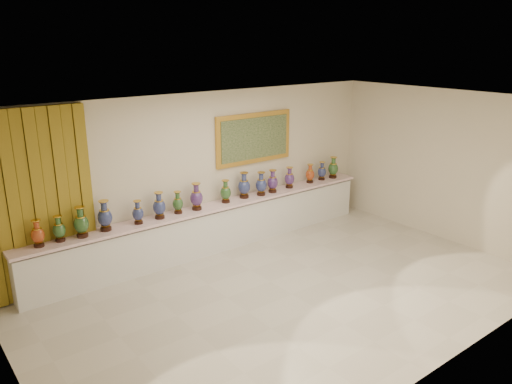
% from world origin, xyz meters
% --- Properties ---
extents(ground, '(8.00, 8.00, 0.00)m').
position_xyz_m(ground, '(0.00, 0.00, 0.00)').
color(ground, beige).
rests_on(ground, ground).
extents(room, '(8.00, 8.00, 8.00)m').
position_xyz_m(room, '(-2.36, 2.44, 1.58)').
color(room, beige).
rests_on(room, ground).
extents(counter, '(7.28, 0.48, 0.90)m').
position_xyz_m(counter, '(0.00, 2.27, 0.44)').
color(counter, white).
rests_on(counter, ground).
extents(vase_0, '(0.23, 0.23, 0.43)m').
position_xyz_m(vase_0, '(-3.16, 2.24, 1.09)').
color(vase_0, black).
rests_on(vase_0, counter).
extents(vase_1, '(0.23, 0.23, 0.42)m').
position_xyz_m(vase_1, '(-2.84, 2.26, 1.09)').
color(vase_1, black).
rests_on(vase_1, counter).
extents(vase_2, '(0.30, 0.30, 0.50)m').
position_xyz_m(vase_2, '(-2.50, 2.22, 1.13)').
color(vase_2, black).
rests_on(vase_2, counter).
extents(vase_3, '(0.30, 0.30, 0.51)m').
position_xyz_m(vase_3, '(-2.10, 2.27, 1.13)').
color(vase_3, black).
rests_on(vase_3, counter).
extents(vase_4, '(0.23, 0.23, 0.41)m').
position_xyz_m(vase_4, '(-1.54, 2.23, 1.08)').
color(vase_4, black).
rests_on(vase_4, counter).
extents(vase_5, '(0.28, 0.28, 0.48)m').
position_xyz_m(vase_5, '(-1.13, 2.24, 1.11)').
color(vase_5, black).
rests_on(vase_5, counter).
extents(vase_6, '(0.21, 0.21, 0.41)m').
position_xyz_m(vase_6, '(-0.74, 2.28, 1.08)').
color(vase_6, black).
rests_on(vase_6, counter).
extents(vase_7, '(0.28, 0.28, 0.50)m').
position_xyz_m(vase_7, '(-0.37, 2.25, 1.13)').
color(vase_7, black).
rests_on(vase_7, counter).
extents(vase_8, '(0.26, 0.26, 0.44)m').
position_xyz_m(vase_8, '(0.29, 2.27, 1.10)').
color(vase_8, black).
rests_on(vase_8, counter).
extents(vase_9, '(0.25, 0.25, 0.52)m').
position_xyz_m(vase_9, '(0.74, 2.29, 1.13)').
color(vase_9, black).
rests_on(vase_9, counter).
extents(vase_10, '(0.23, 0.23, 0.48)m').
position_xyz_m(vase_10, '(1.11, 2.21, 1.11)').
color(vase_10, black).
rests_on(vase_10, counter).
extents(vase_11, '(0.26, 0.26, 0.47)m').
position_xyz_m(vase_11, '(1.42, 2.23, 1.11)').
color(vase_11, black).
rests_on(vase_11, counter).
extents(vase_12, '(0.21, 0.21, 0.45)m').
position_xyz_m(vase_12, '(1.91, 2.26, 1.10)').
color(vase_12, black).
rests_on(vase_12, counter).
extents(vase_13, '(0.25, 0.25, 0.41)m').
position_xyz_m(vase_13, '(2.52, 2.28, 1.09)').
color(vase_13, black).
rests_on(vase_13, counter).
extents(vase_14, '(0.21, 0.21, 0.41)m').
position_xyz_m(vase_14, '(2.89, 2.28, 1.08)').
color(vase_14, black).
rests_on(vase_14, counter).
extents(vase_15, '(0.25, 0.25, 0.48)m').
position_xyz_m(vase_15, '(3.21, 2.24, 1.12)').
color(vase_15, black).
rests_on(vase_15, counter).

